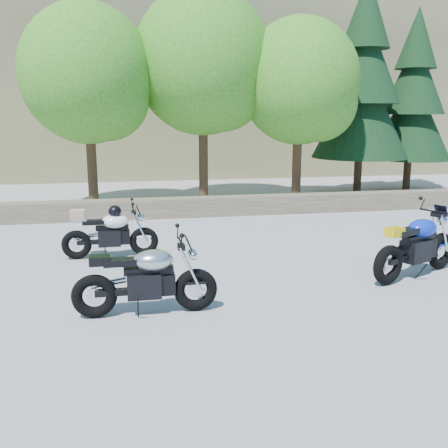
% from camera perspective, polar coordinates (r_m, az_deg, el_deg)
% --- Properties ---
extents(ground, '(90.00, 90.00, 0.00)m').
position_cam_1_polar(ground, '(8.20, -0.08, -6.66)').
color(ground, gray).
rests_on(ground, ground).
extents(stone_wall, '(22.00, 0.55, 0.50)m').
position_cam_1_polar(stone_wall, '(13.42, -4.41, 1.93)').
color(stone_wall, '#4E4534').
rests_on(stone_wall, ground).
extents(hillside, '(80.00, 30.00, 15.00)m').
position_cam_1_polar(hillside, '(36.22, -3.80, 20.01)').
color(hillside, brown).
rests_on(hillside, ground).
extents(tree_decid_left, '(3.67, 3.67, 5.62)m').
position_cam_1_polar(tree_decid_left, '(14.82, -14.97, 15.68)').
color(tree_decid_left, '#382314').
rests_on(tree_decid_left, ground).
extents(tree_decid_mid, '(4.08, 4.08, 6.24)m').
position_cam_1_polar(tree_decid_mid, '(15.40, -2.02, 17.45)').
color(tree_decid_mid, '#382314').
rests_on(tree_decid_mid, ground).
extents(tree_decid_right, '(3.54, 3.54, 5.41)m').
position_cam_1_polar(tree_decid_right, '(15.46, 9.05, 15.28)').
color(tree_decid_right, '#382314').
rests_on(tree_decid_right, ground).
extents(conifer_near, '(3.17, 3.17, 7.06)m').
position_cam_1_polar(conifer_near, '(17.59, 15.59, 15.22)').
color(conifer_near, '#382314').
rests_on(conifer_near, ground).
extents(conifer_far, '(2.82, 2.82, 6.27)m').
position_cam_1_polar(conifer_far, '(19.15, 20.79, 13.38)').
color(conifer_far, '#382314').
rests_on(conifer_far, ground).
extents(silver_bike, '(1.97, 0.63, 0.99)m').
position_cam_1_polar(silver_bike, '(6.87, -8.85, -6.37)').
color(silver_bike, black).
rests_on(silver_bike, ground).
extents(white_bike, '(1.82, 0.58, 1.01)m').
position_cam_1_polar(white_bike, '(9.73, -12.93, -0.90)').
color(white_bike, black).
rests_on(white_bike, ground).
extents(blue_bike, '(2.00, 1.05, 1.07)m').
position_cam_1_polar(blue_bike, '(8.97, 21.19, -2.39)').
color(blue_bike, black).
rests_on(blue_bike, ground).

